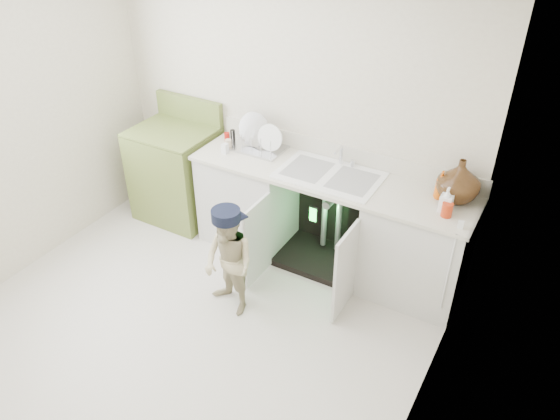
{
  "coord_description": "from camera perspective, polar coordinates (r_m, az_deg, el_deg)",
  "views": [
    {
      "loc": [
        2.14,
        -2.4,
        3.13
      ],
      "look_at": [
        0.37,
        0.7,
        0.78
      ],
      "focal_mm": 35.0,
      "sensor_mm": 36.0,
      "label": 1
    }
  ],
  "objects": [
    {
      "name": "ground",
      "position": [
        4.49,
        -8.69,
        -11.4
      ],
      "size": [
        3.5,
        3.5,
        0.0
      ],
      "primitive_type": "plane",
      "color": "#BBB2A4",
      "rests_on": "ground"
    },
    {
      "name": "avocado_stove",
      "position": [
        5.5,
        -10.71,
        3.92
      ],
      "size": [
        0.75,
        0.65,
        1.17
      ],
      "color": "olive",
      "rests_on": "ground"
    },
    {
      "name": "repair_worker",
      "position": [
        4.27,
        -5.35,
        -5.43
      ],
      "size": [
        0.73,
        0.83,
        0.93
      ],
      "rotation": [
        0.0,
        0.0,
        -0.33
      ],
      "color": "tan",
      "rests_on": "ground"
    },
    {
      "name": "counter_run",
      "position": [
        4.75,
        5.37,
        -0.85
      ],
      "size": [
        2.44,
        1.02,
        1.24
      ],
      "color": "silver",
      "rests_on": "ground"
    },
    {
      "name": "room_shell",
      "position": [
        3.73,
        -10.28,
        2.41
      ],
      "size": [
        6.0,
        5.5,
        1.26
      ],
      "color": "beige",
      "rests_on": "ground"
    }
  ]
}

